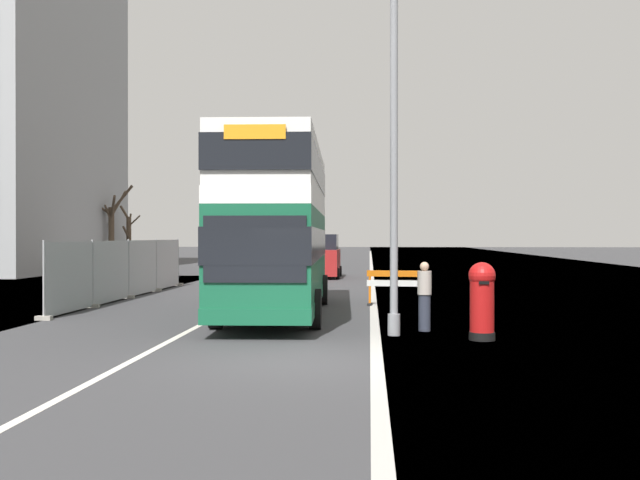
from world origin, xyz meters
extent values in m
cube|color=#38383A|center=(0.00, 0.00, -0.05)|extent=(140.00, 280.00, 0.10)
cube|color=#B2AFA8|center=(1.52, 0.00, 0.00)|extent=(0.24, 196.00, 0.01)
cube|color=silver|center=(-2.98, 0.00, 0.00)|extent=(0.16, 168.00, 0.01)
cube|color=#145638|center=(-1.30, 7.75, 1.68)|extent=(2.84, 10.90, 2.67)
cube|color=white|center=(-1.30, 7.75, 3.22)|extent=(2.84, 10.90, 0.40)
cube|color=white|center=(-1.30, 7.75, 4.16)|extent=(2.81, 10.79, 1.50)
cube|color=black|center=(-1.30, 7.75, 2.08)|extent=(2.87, 11.01, 0.85)
cube|color=black|center=(-1.30, 7.75, 4.16)|extent=(2.85, 10.95, 0.82)
cube|color=black|center=(-1.11, 2.32, 2.02)|extent=(2.26, 0.14, 1.47)
cube|color=orange|center=(-1.11, 2.32, 4.57)|extent=(1.35, 0.11, 0.32)
cube|color=#145638|center=(-1.30, 7.75, 0.53)|extent=(2.87, 11.01, 0.36)
cylinder|color=black|center=(-2.41, 4.36, 0.50)|extent=(0.34, 1.01, 1.00)
cylinder|color=black|center=(0.05, 4.44, 0.50)|extent=(0.34, 1.01, 1.00)
cylinder|color=black|center=(-2.63, 10.68, 0.50)|extent=(0.34, 1.01, 1.00)
cylinder|color=black|center=(-0.18, 10.77, 0.50)|extent=(0.34, 1.01, 1.00)
cylinder|color=gray|center=(1.95, 3.46, 4.07)|extent=(0.18, 0.18, 8.14)
cylinder|color=gray|center=(1.95, 3.46, 0.25)|extent=(0.29, 0.29, 0.50)
cylinder|color=black|center=(3.87, 2.89, 0.09)|extent=(0.57, 0.57, 0.18)
cylinder|color=#B71414|center=(3.87, 2.89, 0.80)|extent=(0.53, 0.53, 1.25)
sphere|color=#B71414|center=(3.87, 2.89, 1.43)|extent=(0.59, 0.59, 0.59)
cube|color=black|center=(3.87, 2.61, 1.29)|extent=(0.22, 0.03, 0.07)
cube|color=orange|center=(2.27, 10.48, 1.07)|extent=(1.94, 0.26, 0.20)
cube|color=white|center=(2.27, 10.48, 0.75)|extent=(1.94, 0.26, 0.20)
cube|color=orange|center=(1.40, 10.57, 0.53)|extent=(0.08, 0.08, 1.07)
cube|color=black|center=(1.40, 10.57, 0.04)|extent=(0.18, 0.45, 0.08)
cube|color=orange|center=(3.14, 10.40, 0.53)|extent=(0.08, 0.08, 1.07)
cube|color=black|center=(3.14, 10.40, 0.04)|extent=(0.18, 0.45, 0.08)
cube|color=#A8AAAD|center=(-7.49, 7.47, 1.10)|extent=(0.04, 3.26, 2.09)
cube|color=#A8AAAD|center=(-7.49, 10.87, 1.10)|extent=(0.04, 3.26, 2.09)
cube|color=#A8AAAD|center=(-7.49, 14.27, 1.10)|extent=(0.04, 3.26, 2.09)
cube|color=#A8AAAD|center=(-7.49, 17.67, 1.10)|extent=(0.04, 3.26, 2.09)
cylinder|color=#939699|center=(-7.49, 5.77, 1.10)|extent=(0.06, 0.06, 2.19)
cube|color=gray|center=(-7.49, 5.77, 0.06)|extent=(0.44, 0.20, 0.12)
cylinder|color=#939699|center=(-7.49, 9.17, 1.10)|extent=(0.06, 0.06, 2.19)
cube|color=gray|center=(-7.49, 9.17, 0.06)|extent=(0.44, 0.20, 0.12)
cylinder|color=#939699|center=(-7.49, 12.57, 1.10)|extent=(0.06, 0.06, 2.19)
cube|color=gray|center=(-7.49, 12.57, 0.06)|extent=(0.44, 0.20, 0.12)
cylinder|color=#939699|center=(-7.49, 15.97, 1.10)|extent=(0.06, 0.06, 2.19)
cube|color=gray|center=(-7.49, 15.97, 0.06)|extent=(0.44, 0.20, 0.12)
cylinder|color=#939699|center=(-7.49, 19.37, 1.10)|extent=(0.06, 0.06, 2.19)
cube|color=gray|center=(-7.49, 19.37, 0.06)|extent=(0.44, 0.20, 0.12)
cube|color=maroon|center=(-1.25, 26.14, 0.87)|extent=(1.90, 4.46, 1.39)
cube|color=black|center=(-1.25, 26.14, 1.99)|extent=(1.74, 2.45, 0.84)
cylinder|color=black|center=(-0.31, 27.52, 0.30)|extent=(0.20, 0.60, 0.60)
cylinder|color=black|center=(-2.20, 27.52, 0.30)|extent=(0.20, 0.60, 0.60)
cylinder|color=black|center=(-0.31, 24.76, 0.30)|extent=(0.20, 0.60, 0.60)
cylinder|color=black|center=(-2.20, 24.76, 0.30)|extent=(0.20, 0.60, 0.60)
cube|color=maroon|center=(-5.25, 33.45, 0.80)|extent=(1.86, 4.27, 1.24)
cube|color=black|center=(-5.25, 33.45, 1.78)|extent=(1.71, 2.35, 0.71)
cylinder|color=black|center=(-4.32, 34.77, 0.30)|extent=(0.20, 0.60, 0.60)
cylinder|color=black|center=(-6.18, 34.77, 0.30)|extent=(0.20, 0.60, 0.60)
cylinder|color=black|center=(-4.32, 32.12, 0.30)|extent=(0.20, 0.60, 0.60)
cylinder|color=black|center=(-6.18, 32.12, 0.30)|extent=(0.20, 0.60, 0.60)
cube|color=silver|center=(-4.61, 43.43, 0.73)|extent=(1.84, 3.84, 1.10)
cube|color=black|center=(-4.61, 43.43, 1.68)|extent=(1.69, 2.11, 0.80)
cylinder|color=black|center=(-3.69, 44.62, 0.30)|extent=(0.20, 0.60, 0.60)
cylinder|color=black|center=(-5.53, 44.62, 0.30)|extent=(0.20, 0.60, 0.60)
cylinder|color=black|center=(-3.69, 42.24, 0.30)|extent=(0.20, 0.60, 0.60)
cylinder|color=black|center=(-5.53, 42.24, 0.30)|extent=(0.20, 0.60, 0.60)
cylinder|color=#4C3D2D|center=(-17.00, 36.38, 2.18)|extent=(0.41, 0.41, 4.36)
cylinder|color=#4C3D2D|center=(-16.27, 36.49, 4.99)|extent=(1.63, 0.44, 1.97)
cylinder|color=#4C3D2D|center=(-16.72, 37.06, 4.64)|extent=(0.76, 1.54, 1.98)
cylinder|color=#4C3D2D|center=(-17.22, 36.86, 2.98)|extent=(0.63, 1.13, 1.25)
cylinder|color=#4C3D2D|center=(-17.81, 36.80, 4.55)|extent=(1.77, 1.02, 1.30)
cylinder|color=#4C3D2D|center=(-17.46, 35.96, 4.23)|extent=(1.10, 1.00, 0.95)
cylinder|color=#4C3D2D|center=(-17.09, 36.01, 3.91)|extent=(0.36, 0.90, 1.26)
cylinder|color=#4C3D2D|center=(-16.56, 35.52, 4.35)|extent=(1.08, 1.89, 1.57)
cylinder|color=#4C3D2D|center=(-16.47, 38.53, 1.88)|extent=(0.36, 0.36, 3.76)
cylinder|color=#4C3D2D|center=(-16.01, 38.43, 3.43)|extent=(1.00, 0.31, 0.86)
cylinder|color=#4C3D2D|center=(-16.51, 38.87, 3.43)|extent=(0.23, 0.82, 1.16)
cylinder|color=#4C3D2D|center=(-16.79, 38.58, 4.04)|extent=(0.83, 0.31, 1.13)
cylinder|color=#4C3D2D|center=(-16.47, 37.95, 2.59)|extent=(0.17, 1.24, 0.92)
cylinder|color=#2D3342|center=(2.72, 4.30, 0.44)|extent=(0.29, 0.29, 0.88)
cylinder|color=#B2A89E|center=(2.72, 4.30, 1.17)|extent=(0.34, 0.34, 0.57)
sphere|color=tan|center=(2.72, 4.30, 1.57)|extent=(0.22, 0.22, 0.22)
camera|label=1|loc=(1.39, -12.99, 2.30)|focal=39.81mm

